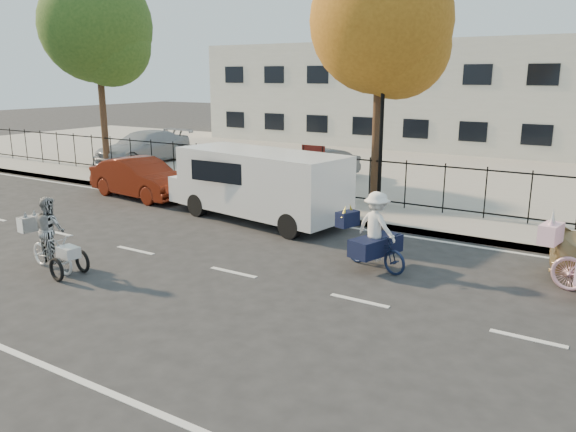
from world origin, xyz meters
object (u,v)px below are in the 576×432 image
Objects in this scene: bull_bike at (375,238)px; lot_car_a at (144,147)px; white_van at (258,182)px; pedestrian at (227,167)px; lot_car_c at (317,164)px; lamppost at (382,112)px; red_sedan at (141,178)px; zebra_trike at (51,242)px; lot_car_b at (238,160)px.

bull_bike is 16.94m from lot_car_a.
bull_bike is at bearing -26.08° from lot_car_a.
pedestrian is (-3.09, 2.48, -0.14)m from white_van.
lot_car_c is at bearing 53.90° from bull_bike.
red_sedan is (-7.93, -2.30, -2.43)m from lamppost.
bull_bike reaches higher than lot_car_c.
red_sedan is 0.82× the size of lot_car_a.
lamppost reaches higher than lot_car_c.
zebra_trike reaches higher than lot_car_c.
lot_car_a is (-10.45, 5.60, -0.25)m from white_van.
lot_car_b is (-3.50, 11.46, 0.11)m from zebra_trike.
red_sedan is 6.85m from lot_car_c.
pedestrian is (2.20, 2.02, 0.30)m from red_sedan.
lot_car_a reaches higher than lot_car_b.
lot_car_c is (1.70, 3.61, -0.25)m from pedestrian.
lot_car_a is 1.19× the size of lot_car_b.
bull_bike is at bearing -68.06° from lamppost.
red_sedan is (-5.29, 0.46, -0.45)m from white_van.
zebra_trike is 6.16m from white_van.
lamppost is at bearing 55.47° from white_van.
lot_car_a is at bearing 167.76° from lamppost.
lot_car_c is (-1.39, 6.09, -0.39)m from white_van.
pedestrian reaches higher than lot_car_c.
bull_bike reaches higher than lot_car_b.
zebra_trike is at bearing -141.33° from red_sedan.
white_van is 3.59× the size of pedestrian.
lamppost is 2.24× the size of zebra_trike.
lot_car_c is (9.06, 0.49, -0.14)m from lot_car_a.
lamppost is at bearing -18.16° from lot_car_c.
zebra_trike is at bearing -68.27° from lot_car_c.
bull_bike reaches higher than red_sedan.
lot_car_a is (-7.36, 3.12, -0.10)m from pedestrian.
zebra_trike is at bearing -114.34° from lamppost.
red_sedan is at bearing -175.78° from white_van.
zebra_trike is at bearing 140.69° from bull_bike.
zebra_trike is 0.38× the size of lot_car_a.
lamppost is at bearing -31.63° from lot_car_b.
white_van is at bearing -60.28° from lot_car_b.
bull_bike is at bearing -50.59° from lot_car_b.
lot_car_a is (-13.08, 2.84, -2.23)m from lamppost.
red_sedan is (-9.91, 2.61, -0.01)m from bull_bike.
lot_car_a is (-15.06, 7.75, 0.19)m from bull_bike.
zebra_trike reaches higher than red_sedan.
zebra_trike is 1.00× the size of bull_bike.
pedestrian is (-1.77, 8.47, 0.35)m from zebra_trike.
lamppost is 2.25× the size of bull_bike.
white_van reaches higher than lot_car_b.
bull_bike is at bearing -15.83° from white_van.
white_van is 1.41× the size of lot_car_b.
lamppost is 0.85× the size of lot_car_a.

